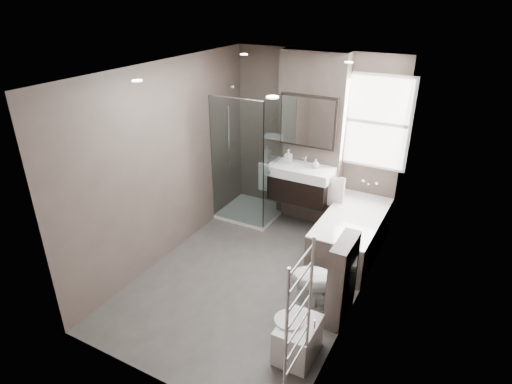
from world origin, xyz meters
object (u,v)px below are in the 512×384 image
Objects in this scene: bathtub at (352,232)px; bidet at (297,338)px; vanity at (300,183)px; toilet at (322,281)px.

bathtub is 2.09m from bidet.
bathtub is at bearing -19.37° from vanity.
bathtub is 2.20× the size of toilet.
vanity is at bearing -161.74° from toilet.
bidet is (0.09, -2.09, -0.10)m from bathtub.
bidet is at bearing -87.55° from bathtub.
toilet is at bearing 93.15° from bidet.
bathtub is at bearing 92.45° from bidet.
bidet is at bearing -67.22° from vanity.
bathtub is 1.29m from toilet.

